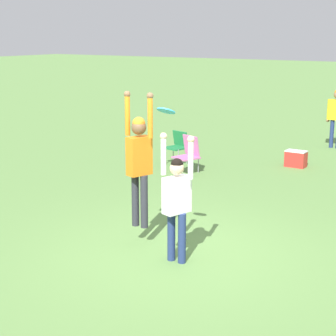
{
  "coord_description": "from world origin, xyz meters",
  "views": [
    {
      "loc": [
        4.38,
        -7.02,
        3.36
      ],
      "look_at": [
        -0.23,
        0.13,
        1.3
      ],
      "focal_mm": 60.0,
      "sensor_mm": 36.0,
      "label": 1
    }
  ],
  "objects_px": {
    "frisbee": "(166,111)",
    "person_spectator_far": "(336,113)",
    "person_jumping": "(139,156)",
    "person_defending": "(177,196)",
    "camping_chair_2": "(188,152)",
    "cooler_box": "(296,159)",
    "camping_chair_0": "(178,144)"
  },
  "relations": [
    {
      "from": "camping_chair_0",
      "to": "cooler_box",
      "type": "distance_m",
      "value": 3.06
    },
    {
      "from": "camping_chair_0",
      "to": "cooler_box",
      "type": "relative_size",
      "value": 1.63
    },
    {
      "from": "person_spectator_far",
      "to": "person_defending",
      "type": "bearing_deg",
      "value": -87.43
    },
    {
      "from": "frisbee",
      "to": "cooler_box",
      "type": "relative_size",
      "value": 0.53
    },
    {
      "from": "camping_chair_0",
      "to": "person_spectator_far",
      "type": "relative_size",
      "value": 0.49
    },
    {
      "from": "person_jumping",
      "to": "frisbee",
      "type": "height_order",
      "value": "person_jumping"
    },
    {
      "from": "camping_chair_0",
      "to": "cooler_box",
      "type": "xyz_separation_m",
      "value": [
        2.74,
        1.34,
        -0.3
      ]
    },
    {
      "from": "frisbee",
      "to": "camping_chair_0",
      "type": "height_order",
      "value": "frisbee"
    },
    {
      "from": "camping_chair_0",
      "to": "camping_chair_2",
      "type": "bearing_deg",
      "value": 150.31
    },
    {
      "from": "person_jumping",
      "to": "cooler_box",
      "type": "height_order",
      "value": "person_jumping"
    },
    {
      "from": "person_defending",
      "to": "frisbee",
      "type": "xyz_separation_m",
      "value": [
        -0.22,
        0.05,
        1.24
      ]
    },
    {
      "from": "frisbee",
      "to": "camping_chair_0",
      "type": "xyz_separation_m",
      "value": [
        -3.19,
        5.47,
        -1.75
      ]
    },
    {
      "from": "person_jumping",
      "to": "person_spectator_far",
      "type": "bearing_deg",
      "value": 16.61
    },
    {
      "from": "person_spectator_far",
      "to": "camping_chair_0",
      "type": "bearing_deg",
      "value": -124.26
    },
    {
      "from": "camping_chair_0",
      "to": "person_defending",
      "type": "bearing_deg",
      "value": 135.19
    },
    {
      "from": "cooler_box",
      "to": "person_jumping",
      "type": "bearing_deg",
      "value": -91.85
    },
    {
      "from": "person_spectator_far",
      "to": "cooler_box",
      "type": "height_order",
      "value": "person_spectator_far"
    },
    {
      "from": "person_defending",
      "to": "camping_chair_0",
      "type": "height_order",
      "value": "person_defending"
    },
    {
      "from": "person_spectator_far",
      "to": "cooler_box",
      "type": "relative_size",
      "value": 3.35
    },
    {
      "from": "person_jumping",
      "to": "camping_chair_2",
      "type": "relative_size",
      "value": 2.39
    },
    {
      "from": "camping_chair_2",
      "to": "person_spectator_far",
      "type": "distance_m",
      "value": 5.44
    },
    {
      "from": "person_jumping",
      "to": "person_defending",
      "type": "height_order",
      "value": "person_jumping"
    },
    {
      "from": "camping_chair_0",
      "to": "camping_chair_2",
      "type": "distance_m",
      "value": 1.01
    },
    {
      "from": "camping_chair_2",
      "to": "person_spectator_far",
      "type": "relative_size",
      "value": 0.52
    },
    {
      "from": "frisbee",
      "to": "person_spectator_far",
      "type": "distance_m",
      "value": 9.84
    },
    {
      "from": "camping_chair_0",
      "to": "person_spectator_far",
      "type": "xyz_separation_m",
      "value": [
        2.84,
        4.29,
        0.54
      ]
    },
    {
      "from": "person_defending",
      "to": "camping_chair_2",
      "type": "relative_size",
      "value": 2.14
    },
    {
      "from": "person_jumping",
      "to": "frisbee",
      "type": "distance_m",
      "value": 1.07
    },
    {
      "from": "person_defending",
      "to": "person_spectator_far",
      "type": "xyz_separation_m",
      "value": [
        -0.56,
        9.81,
        0.04
      ]
    },
    {
      "from": "person_defending",
      "to": "cooler_box",
      "type": "bearing_deg",
      "value": -155.86
    },
    {
      "from": "frisbee",
      "to": "camping_chair_0",
      "type": "bearing_deg",
      "value": 120.28
    },
    {
      "from": "person_defending",
      "to": "camping_chair_2",
      "type": "bearing_deg",
      "value": -132.48
    }
  ]
}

